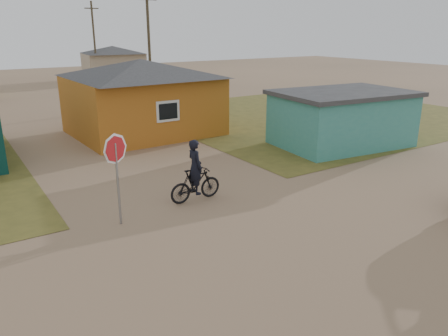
# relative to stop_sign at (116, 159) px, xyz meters

# --- Properties ---
(ground) EXTENTS (120.00, 120.00, 0.00)m
(ground) POSITION_rel_stop_sign_xyz_m (2.65, -3.59, -1.96)
(ground) COLOR #967556
(grass_ne) EXTENTS (20.00, 18.00, 0.00)m
(grass_ne) POSITION_rel_stop_sign_xyz_m (16.65, 9.41, -1.95)
(grass_ne) COLOR brown
(grass_ne) RESTS_ON ground
(house_yellow) EXTENTS (7.72, 6.76, 3.90)m
(house_yellow) POSITION_rel_stop_sign_xyz_m (5.15, 10.41, 0.05)
(house_yellow) COLOR #BA681C
(house_yellow) RESTS_ON ground
(shed_turquoise) EXTENTS (6.71, 4.93, 2.60)m
(shed_turquoise) POSITION_rel_stop_sign_xyz_m (12.15, 2.91, -0.64)
(shed_turquoise) COLOR teal
(shed_turquoise) RESTS_ON ground
(house_beige_east) EXTENTS (6.95, 6.05, 3.60)m
(house_beige_east) POSITION_rel_stop_sign_xyz_m (12.65, 36.41, -0.10)
(house_beige_east) COLOR tan
(house_beige_east) RESTS_ON ground
(utility_pole_near) EXTENTS (1.40, 0.20, 8.00)m
(utility_pole_near) POSITION_rel_stop_sign_xyz_m (9.15, 18.41, 2.18)
(utility_pole_near) COLOR #483D2B
(utility_pole_near) RESTS_ON ground
(utility_pole_far) EXTENTS (1.40, 0.20, 8.00)m
(utility_pole_far) POSITION_rel_stop_sign_xyz_m (10.15, 34.41, 2.18)
(utility_pole_far) COLOR #483D2B
(utility_pole_far) RESTS_ON ground
(stop_sign) EXTENTS (0.88, 0.10, 2.68)m
(stop_sign) POSITION_rel_stop_sign_xyz_m (0.00, 0.00, 0.00)
(stop_sign) COLOR gray
(stop_sign) RESTS_ON ground
(cyclist) EXTENTS (1.83, 0.66, 2.06)m
(cyclist) POSITION_rel_stop_sign_xyz_m (2.71, 0.40, -1.21)
(cyclist) COLOR black
(cyclist) RESTS_ON ground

